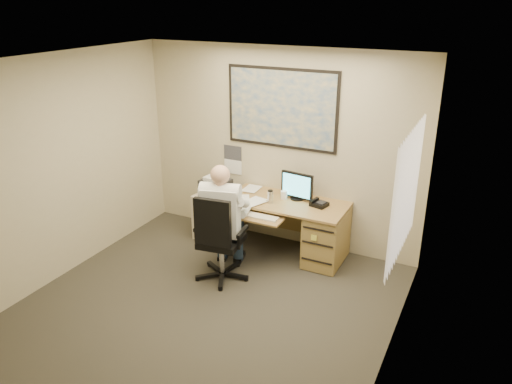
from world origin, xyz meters
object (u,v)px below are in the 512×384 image
at_px(desk, 310,227).
at_px(person, 222,223).
at_px(office_chair, 219,255).
at_px(filing_cabinet, 216,211).

xyz_separation_m(desk, person, (-0.79, -0.93, 0.29)).
distance_m(desk, person, 1.26).
distance_m(desk, office_chair, 1.30).
height_order(desk, filing_cabinet, desk).
bearing_deg(office_chair, person, 77.37).
height_order(office_chair, person, person).
bearing_deg(filing_cabinet, desk, 6.40).
distance_m(filing_cabinet, office_chair, 1.20).
distance_m(desk, filing_cabinet, 1.43).
relative_size(desk, person, 1.10).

